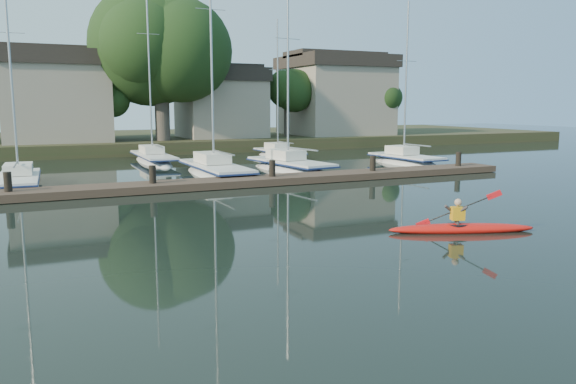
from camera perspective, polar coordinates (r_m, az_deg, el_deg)
name	(u,v)px	position (r m, az deg, el deg)	size (l,w,h in m)	color
ground	(375,259)	(14.92, 8.87, -6.71)	(160.00, 160.00, 0.00)	black
kayak	(461,227)	(18.50, 17.16, -3.37)	(4.61, 2.22, 1.50)	red
dock	(215,183)	(27.42, -7.39, 0.90)	(34.00, 2.00, 1.80)	#4E382C
sailboat_1	(19,190)	(30.39, -25.62, 0.16)	(2.17, 7.81, 12.68)	silver
sailboat_2	(215,179)	(32.00, -7.39, 1.32)	(2.31, 9.49, 15.67)	silver
sailboat_3	(290,174)	(33.99, 0.20, 1.82)	(3.36, 8.64, 13.57)	silver
sailboat_4	(405,167)	(38.67, 11.82, 2.51)	(2.53, 7.12, 11.91)	silver
sailboat_6	(154,165)	(40.22, -13.50, 2.72)	(1.97, 9.38, 14.91)	silver
sailboat_7	(279,159)	(42.97, -0.93, 3.35)	(2.10, 7.12, 11.38)	silver
shore	(146,113)	(53.13, -14.27, 7.81)	(90.00, 25.25, 12.75)	#2B361B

